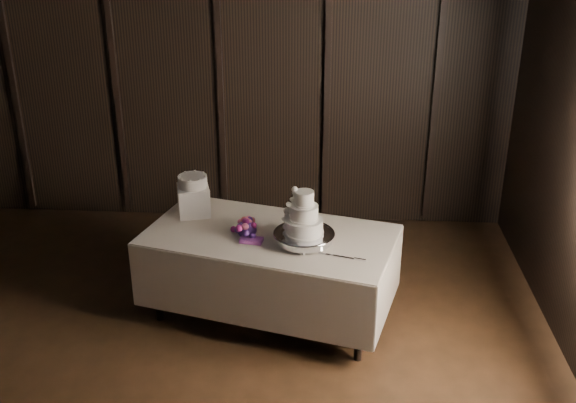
{
  "coord_description": "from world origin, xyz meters",
  "views": [
    {
      "loc": [
        1.17,
        -3.28,
        3.19
      ],
      "look_at": [
        0.83,
        1.55,
        1.05
      ],
      "focal_mm": 42.0,
      "sensor_mm": 36.0,
      "label": 1
    }
  ],
  "objects_px": {
    "bouquet": "(247,228)",
    "small_cake": "(193,181)",
    "cake_stand": "(304,238)",
    "box_pedestal": "(194,200)",
    "display_table": "(270,271)",
    "wedding_cake": "(301,218)"
  },
  "relations": [
    {
      "from": "cake_stand",
      "to": "bouquet",
      "type": "bearing_deg",
      "value": 166.21
    },
    {
      "from": "bouquet",
      "to": "box_pedestal",
      "type": "xyz_separation_m",
      "value": [
        -0.5,
        0.37,
        0.06
      ]
    },
    {
      "from": "display_table",
      "to": "cake_stand",
      "type": "xyz_separation_m",
      "value": [
        0.29,
        -0.15,
        0.39
      ]
    },
    {
      "from": "cake_stand",
      "to": "box_pedestal",
      "type": "bearing_deg",
      "value": 153.17
    },
    {
      "from": "box_pedestal",
      "to": "cake_stand",
      "type": "bearing_deg",
      "value": -26.83
    },
    {
      "from": "display_table",
      "to": "small_cake",
      "type": "relative_size",
      "value": 8.93
    },
    {
      "from": "display_table",
      "to": "box_pedestal",
      "type": "height_order",
      "value": "box_pedestal"
    },
    {
      "from": "small_cake",
      "to": "cake_stand",
      "type": "bearing_deg",
      "value": -26.83
    },
    {
      "from": "bouquet",
      "to": "box_pedestal",
      "type": "distance_m",
      "value": 0.63
    },
    {
      "from": "cake_stand",
      "to": "box_pedestal",
      "type": "relative_size",
      "value": 1.86
    },
    {
      "from": "display_table",
      "to": "bouquet",
      "type": "bearing_deg",
      "value": -155.28
    },
    {
      "from": "display_table",
      "to": "bouquet",
      "type": "relative_size",
      "value": 5.66
    },
    {
      "from": "box_pedestal",
      "to": "display_table",
      "type": "bearing_deg",
      "value": -26.78
    },
    {
      "from": "bouquet",
      "to": "small_cake",
      "type": "relative_size",
      "value": 1.58
    },
    {
      "from": "cake_stand",
      "to": "wedding_cake",
      "type": "height_order",
      "value": "wedding_cake"
    },
    {
      "from": "display_table",
      "to": "cake_stand",
      "type": "bearing_deg",
      "value": -12.13
    },
    {
      "from": "bouquet",
      "to": "box_pedestal",
      "type": "height_order",
      "value": "box_pedestal"
    },
    {
      "from": "cake_stand",
      "to": "display_table",
      "type": "bearing_deg",
      "value": 153.06
    },
    {
      "from": "bouquet",
      "to": "cake_stand",
      "type": "bearing_deg",
      "value": -13.79
    },
    {
      "from": "wedding_cake",
      "to": "small_cake",
      "type": "height_order",
      "value": "wedding_cake"
    },
    {
      "from": "display_table",
      "to": "wedding_cake",
      "type": "distance_m",
      "value": 0.65
    },
    {
      "from": "bouquet",
      "to": "display_table",
      "type": "bearing_deg",
      "value": 9.91
    }
  ]
}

